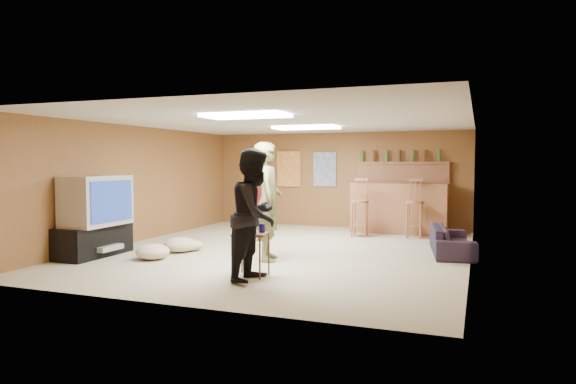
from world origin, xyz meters
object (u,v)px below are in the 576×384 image
(person_olive, at_px, (268,201))
(tray_table, at_px, (251,255))
(bar_counter, at_px, (399,207))
(tv_body, at_px, (96,201))
(person_black, at_px, (255,215))
(sofa, at_px, (452,240))

(person_olive, height_order, tray_table, person_olive)
(bar_counter, relative_size, tray_table, 3.45)
(tv_body, relative_size, person_black, 0.65)
(person_black, xyz_separation_m, tray_table, (-0.15, 0.17, -0.56))
(person_olive, xyz_separation_m, sofa, (2.64, 1.53, -0.68))
(tv_body, relative_size, bar_counter, 0.55)
(tv_body, distance_m, person_olive, 2.79)
(tv_body, bearing_deg, tray_table, -8.60)
(tv_body, relative_size, tray_table, 1.90)
(tv_body, relative_size, person_olive, 0.60)
(person_black, bearing_deg, tray_table, 43.59)
(person_black, bearing_deg, sofa, -36.62)
(sofa, bearing_deg, tv_body, 103.98)
(sofa, bearing_deg, person_black, 132.55)
(sofa, height_order, tray_table, tray_table)
(bar_counter, height_order, person_black, person_black)
(person_olive, bearing_deg, bar_counter, -41.10)
(bar_counter, height_order, sofa, bar_counter)
(tv_body, bearing_deg, bar_counter, 47.00)
(tray_table, bearing_deg, person_olive, 100.66)
(person_olive, relative_size, person_black, 1.08)
(bar_counter, height_order, tray_table, bar_counter)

